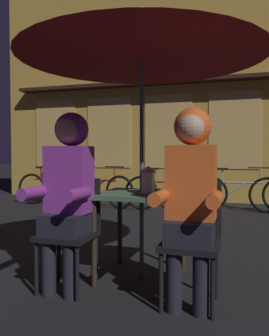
{
  "coord_description": "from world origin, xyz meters",
  "views": [
    {
      "loc": [
        0.83,
        -2.88,
        1.06
      ],
      "look_at": [
        0.0,
        -0.21,
        0.96
      ],
      "focal_mm": 37.5,
      "sensor_mm": 36.0,
      "label": 1
    }
  ],
  "objects_px": {
    "cafe_table": "(142,204)",
    "lantern": "(148,179)",
    "patio_umbrella": "(142,37)",
    "bicycle_third": "(167,192)",
    "potted_plant": "(56,179)",
    "bicycle_fourth": "(238,193)",
    "person_right_hooded": "(191,186)",
    "chair_left": "(71,226)",
    "bicycle_second": "(99,190)",
    "bicycle_nearest": "(53,189)",
    "chair_right": "(192,235)",
    "book": "(151,190)",
    "person_left_hooded": "(68,183)"
  },
  "relations": [
    {
      "from": "patio_umbrella",
      "to": "bicycle_fourth",
      "type": "distance_m",
      "value": 4.32
    },
    {
      "from": "person_left_hooded",
      "to": "cafe_table",
      "type": "bearing_deg",
      "value": 41.57
    },
    {
      "from": "cafe_table",
      "to": "lantern",
      "type": "height_order",
      "value": "lantern"
    },
    {
      "from": "bicycle_third",
      "to": "book",
      "type": "distance_m",
      "value": 3.56
    },
    {
      "from": "person_left_hooded",
      "to": "person_right_hooded",
      "type": "xyz_separation_m",
      "value": [
        0.96,
        0.0,
        0.0
      ]
    },
    {
      "from": "person_right_hooded",
      "to": "book",
      "type": "height_order",
      "value": "person_right_hooded"
    },
    {
      "from": "patio_umbrella",
      "to": "cafe_table",
      "type": "bearing_deg",
      "value": 0.0
    },
    {
      "from": "person_right_hooded",
      "to": "bicycle_fourth",
      "type": "xyz_separation_m",
      "value": [
        0.26,
        4.32,
        -0.5
      ]
    },
    {
      "from": "bicycle_second",
      "to": "potted_plant",
      "type": "distance_m",
      "value": 1.09
    },
    {
      "from": "lantern",
      "to": "bicycle_nearest",
      "type": "xyz_separation_m",
      "value": [
        -3.07,
        3.71,
        -0.51
      ]
    },
    {
      "from": "patio_umbrella",
      "to": "book",
      "type": "height_order",
      "value": "patio_umbrella"
    },
    {
      "from": "chair_right",
      "to": "book",
      "type": "bearing_deg",
      "value": 130.43
    },
    {
      "from": "bicycle_second",
      "to": "bicycle_third",
      "type": "height_order",
      "value": "same"
    },
    {
      "from": "bicycle_third",
      "to": "book",
      "type": "height_order",
      "value": "bicycle_third"
    },
    {
      "from": "chair_left",
      "to": "potted_plant",
      "type": "distance_m",
      "value": 4.92
    },
    {
      "from": "lantern",
      "to": "person_right_hooded",
      "type": "xyz_separation_m",
      "value": [
        0.4,
        -0.35,
        -0.01
      ]
    },
    {
      "from": "chair_left",
      "to": "book",
      "type": "height_order",
      "value": "chair_left"
    },
    {
      "from": "chair_left",
      "to": "bicycle_third",
      "type": "distance_m",
      "value": 4.0
    },
    {
      "from": "lantern",
      "to": "person_left_hooded",
      "type": "bearing_deg",
      "value": -147.5
    },
    {
      "from": "chair_right",
      "to": "bicycle_fourth",
      "type": "relative_size",
      "value": 0.52
    },
    {
      "from": "cafe_table",
      "to": "bicycle_fourth",
      "type": "relative_size",
      "value": 0.44
    },
    {
      "from": "chair_right",
      "to": "book",
      "type": "distance_m",
      "value": 0.71
    },
    {
      "from": "patio_umbrella",
      "to": "chair_right",
      "type": "height_order",
      "value": "patio_umbrella"
    },
    {
      "from": "chair_right",
      "to": "person_left_hooded",
      "type": "bearing_deg",
      "value": -176.61
    },
    {
      "from": "bicycle_third",
      "to": "bicycle_nearest",
      "type": "bearing_deg",
      "value": 179.88
    },
    {
      "from": "patio_umbrella",
      "to": "lantern",
      "type": "height_order",
      "value": "patio_umbrella"
    },
    {
      "from": "chair_left",
      "to": "bicycle_fourth",
      "type": "height_order",
      "value": "chair_left"
    },
    {
      "from": "patio_umbrella",
      "to": "chair_left",
      "type": "distance_m",
      "value": 1.68
    },
    {
      "from": "chair_right",
      "to": "bicycle_second",
      "type": "distance_m",
      "value": 4.75
    },
    {
      "from": "person_left_hooded",
      "to": "bicycle_third",
      "type": "relative_size",
      "value": 0.83
    },
    {
      "from": "lantern",
      "to": "potted_plant",
      "type": "distance_m",
      "value": 5.01
    },
    {
      "from": "chair_right",
      "to": "person_right_hooded",
      "type": "relative_size",
      "value": 0.62
    },
    {
      "from": "patio_umbrella",
      "to": "chair_left",
      "type": "height_order",
      "value": "patio_umbrella"
    },
    {
      "from": "patio_umbrella",
      "to": "bicycle_fourth",
      "type": "bearing_deg",
      "value": 79.17
    },
    {
      "from": "cafe_table",
      "to": "lantern",
      "type": "bearing_deg",
      "value": -43.21
    },
    {
      "from": "person_right_hooded",
      "to": "chair_left",
      "type": "bearing_deg",
      "value": 176.61
    },
    {
      "from": "patio_umbrella",
      "to": "chair_right",
      "type": "distance_m",
      "value": 1.68
    },
    {
      "from": "chair_left",
      "to": "cafe_table",
      "type": "bearing_deg",
      "value": 37.55
    },
    {
      "from": "patio_umbrella",
      "to": "potted_plant",
      "type": "xyz_separation_m",
      "value": [
        -3.04,
        3.84,
        -1.51
      ]
    },
    {
      "from": "person_right_hooded",
      "to": "bicycle_fourth",
      "type": "height_order",
      "value": "person_right_hooded"
    },
    {
      "from": "person_left_hooded",
      "to": "bicycle_second",
      "type": "bearing_deg",
      "value": 109.92
    },
    {
      "from": "patio_umbrella",
      "to": "bicycle_third",
      "type": "distance_m",
      "value": 4.05
    },
    {
      "from": "patio_umbrella",
      "to": "person_left_hooded",
      "type": "bearing_deg",
      "value": -138.43
    },
    {
      "from": "potted_plant",
      "to": "patio_umbrella",
      "type": "bearing_deg",
      "value": -51.62
    },
    {
      "from": "chair_right",
      "to": "bicycle_third",
      "type": "relative_size",
      "value": 0.52
    },
    {
      "from": "lantern",
      "to": "bicycle_fourth",
      "type": "xyz_separation_m",
      "value": [
        0.67,
        3.96,
        -0.51
      ]
    },
    {
      "from": "cafe_table",
      "to": "bicycle_nearest",
      "type": "xyz_separation_m",
      "value": [
        -3.0,
        3.63,
        -0.29
      ]
    },
    {
      "from": "lantern",
      "to": "bicycle_second",
      "type": "bearing_deg",
      "value": 118.56
    },
    {
      "from": "patio_umbrella",
      "to": "bicycle_third",
      "type": "height_order",
      "value": "patio_umbrella"
    },
    {
      "from": "chair_left",
      "to": "person_left_hooded",
      "type": "relative_size",
      "value": 0.62
    }
  ]
}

